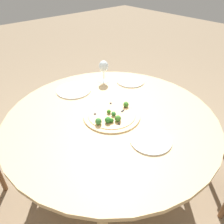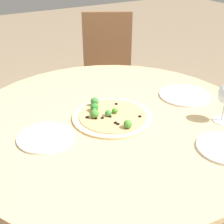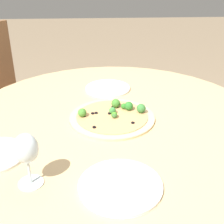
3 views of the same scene
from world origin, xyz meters
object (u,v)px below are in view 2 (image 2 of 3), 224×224
at_px(chair_2, 108,73).
at_px(plate_side, 185,95).
at_px(plate_near, 46,137).
at_px(pizza, 111,116).

bearing_deg(chair_2, plate_side, -66.92).
height_order(chair_2, plate_near, chair_2).
bearing_deg(plate_near, plate_side, 0.66).
distance_m(chair_2, pizza, 1.11).
xyz_separation_m(chair_2, pizza, (-0.53, -0.95, 0.24)).
bearing_deg(pizza, chair_2, 60.91).
height_order(pizza, plate_near, pizza).
bearing_deg(pizza, plate_side, -0.15).
xyz_separation_m(pizza, plate_side, (0.43, -0.00, -0.01)).
distance_m(chair_2, plate_near, 1.29).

